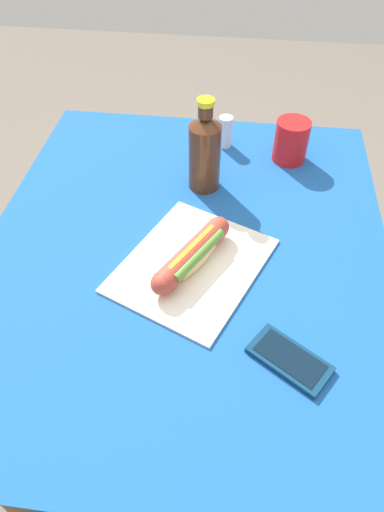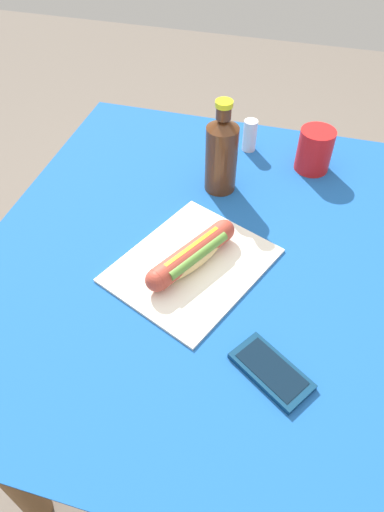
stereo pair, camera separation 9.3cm
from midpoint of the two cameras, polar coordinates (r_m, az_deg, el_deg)
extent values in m
plane|color=#6B6056|center=(1.60, -2.32, -17.86)|extent=(6.00, 6.00, 0.00)
cylinder|color=brown|center=(1.61, -11.80, 2.87)|extent=(0.07, 0.07, 0.70)
cylinder|color=brown|center=(1.21, -23.21, -25.43)|extent=(0.07, 0.07, 0.70)
cylinder|color=brown|center=(1.55, 11.49, 0.83)|extent=(0.07, 0.07, 0.70)
cube|color=brown|center=(1.00, -3.54, 0.07)|extent=(0.99, 0.80, 0.03)
cube|color=#19519E|center=(0.98, -3.59, 0.75)|extent=(1.05, 0.86, 0.00)
cube|color=silver|center=(0.95, -2.80, -1.27)|extent=(0.39, 0.36, 0.01)
ellipsoid|color=#E5BC75|center=(0.93, -2.86, -0.14)|extent=(0.19, 0.14, 0.05)
cylinder|color=#A83D2D|center=(0.92, -2.87, 0.11)|extent=(0.19, 0.13, 0.05)
sphere|color=#A83D2D|center=(0.87, -6.73, -3.59)|extent=(0.05, 0.05, 0.05)
sphere|color=#A83D2D|center=(0.97, 0.59, 3.43)|extent=(0.05, 0.05, 0.05)
cube|color=yellow|center=(0.91, -2.92, 1.02)|extent=(0.13, 0.08, 0.00)
cylinder|color=#568433|center=(0.91, -2.07, 0.02)|extent=(0.15, 0.09, 0.02)
cube|color=#0A2D4C|center=(0.82, 8.72, -12.71)|extent=(0.14, 0.15, 0.01)
cube|color=black|center=(0.81, 8.77, -12.48)|extent=(0.11, 0.13, 0.00)
cylinder|color=#4C2814|center=(1.09, -0.92, 11.95)|extent=(0.07, 0.07, 0.16)
cone|color=#4C2814|center=(1.04, -0.98, 16.14)|extent=(0.07, 0.07, 0.02)
cylinder|color=#4C2814|center=(1.03, -1.00, 17.37)|extent=(0.03, 0.03, 0.03)
cylinder|color=yellow|center=(1.02, -1.01, 18.36)|extent=(0.04, 0.04, 0.01)
cylinder|color=red|center=(1.22, 9.96, 13.70)|extent=(0.09, 0.09, 0.11)
cylinder|color=silver|center=(1.26, 1.98, 14.98)|extent=(0.04, 0.04, 0.08)
camera|label=1|loc=(0.05, -92.87, -3.05)|focal=32.46mm
camera|label=2|loc=(0.05, 87.13, 3.05)|focal=32.46mm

